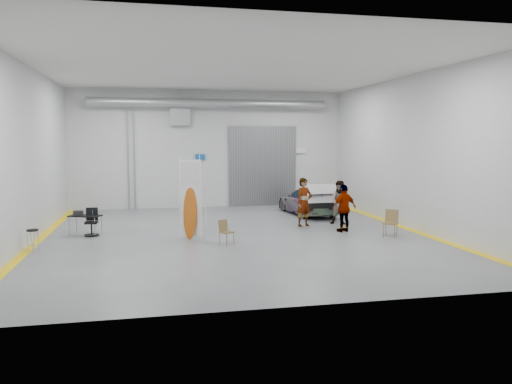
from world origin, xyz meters
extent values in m
plane|color=slate|center=(0.00, 0.00, 0.00)|extent=(16.00, 16.00, 0.00)
cube|color=#BBBDC0|center=(-7.00, 0.00, 3.00)|extent=(0.02, 16.00, 6.00)
cube|color=#BBBDC0|center=(7.00, 0.00, 3.00)|extent=(0.02, 16.00, 6.00)
cube|color=#BBBDC0|center=(0.00, 8.00, 3.00)|extent=(14.00, 0.02, 6.00)
cube|color=#BBBDC0|center=(0.00, -8.00, 3.00)|extent=(14.00, 0.02, 6.00)
cube|color=silver|center=(0.00, 0.00, 6.00)|extent=(14.00, 16.00, 0.02)
cube|color=slate|center=(2.80, 7.92, 2.10)|extent=(3.60, 0.12, 4.20)
cube|color=gray|center=(-1.50, 7.92, 4.80)|extent=(1.00, 0.50, 1.20)
cylinder|color=gray|center=(0.00, 7.40, 5.30)|extent=(11.90, 0.44, 0.44)
cube|color=#12519A|center=(-0.50, 7.92, 2.60)|extent=(0.50, 0.04, 0.30)
cube|color=white|center=(4.80, 7.92, 2.90)|extent=(0.70, 0.04, 0.25)
cylinder|color=gray|center=(-3.80, 7.92, 2.50)|extent=(0.08, 0.08, 5.00)
cylinder|color=gray|center=(-4.10, 7.92, 2.50)|extent=(0.08, 0.08, 5.00)
cube|color=yellow|center=(-6.85, 0.00, 0.01)|extent=(0.30, 16.00, 0.01)
cube|color=yellow|center=(6.85, 0.00, 0.01)|extent=(0.30, 16.00, 0.01)
imported|color=white|center=(4.20, 4.47, 0.62)|extent=(2.09, 4.38, 1.23)
imported|color=#855848|center=(3.04, 1.38, 0.98)|extent=(0.84, 0.70, 1.97)
imported|color=#456C7E|center=(4.64, 1.45, 0.91)|extent=(1.09, 0.98, 1.82)
imported|color=#A26636|center=(4.16, -0.13, 0.91)|extent=(1.13, 0.70, 1.82)
cube|color=white|center=(-1.56, -0.33, 0.99)|extent=(0.78, 0.38, 1.79)
ellipsoid|color=orange|center=(-1.56, -0.41, 0.94)|extent=(0.55, 0.42, 1.88)
cube|color=white|center=(-1.56, -0.35, 2.33)|extent=(0.75, 0.36, 0.94)
cylinder|color=white|center=(-1.90, -0.33, 1.49)|extent=(0.02, 0.02, 2.98)
cylinder|color=white|center=(-1.21, -0.33, 1.49)|extent=(0.02, 0.02, 2.98)
cube|color=brown|center=(-0.54, -1.49, 0.41)|extent=(0.53, 0.52, 0.04)
cube|color=brown|center=(-0.54, -1.32, 0.63)|extent=(0.36, 0.29, 0.37)
cube|color=brown|center=(5.41, -1.43, 0.50)|extent=(0.64, 0.64, 0.04)
cube|color=brown|center=(5.41, -1.22, 0.75)|extent=(0.42, 0.37, 0.44)
cylinder|color=black|center=(-6.62, -1.43, 0.70)|extent=(0.35, 0.35, 0.05)
torus|color=silver|center=(-6.62, -1.43, 0.23)|extent=(0.37, 0.37, 0.02)
cylinder|color=gray|center=(-5.92, 1.04, 0.34)|extent=(0.03, 0.03, 0.69)
cylinder|color=gray|center=(-4.87, 1.04, 0.34)|extent=(0.03, 0.03, 0.69)
cylinder|color=gray|center=(-5.92, 1.52, 0.34)|extent=(0.03, 0.03, 0.69)
cylinder|color=gray|center=(-4.87, 1.52, 0.34)|extent=(0.03, 0.03, 0.69)
cube|color=black|center=(-5.39, 1.28, 0.70)|extent=(1.28, 1.00, 0.04)
cylinder|color=#17528B|center=(-5.11, 1.18, 0.83)|extent=(0.08, 0.08, 0.21)
cube|color=black|center=(-5.63, 1.33, 0.81)|extent=(0.33, 0.21, 0.17)
cylinder|color=black|center=(-5.14, 0.97, 0.04)|extent=(0.53, 0.53, 0.04)
cylinder|color=black|center=(-5.14, 0.97, 0.27)|extent=(0.06, 0.06, 0.46)
cube|color=black|center=(-5.14, 0.97, 0.49)|extent=(0.46, 0.46, 0.07)
cube|color=black|center=(-5.14, 1.18, 0.78)|extent=(0.42, 0.08, 0.47)
cube|color=silver|center=(4.20, 2.60, 1.25)|extent=(1.44, 0.87, 0.04)
camera|label=1|loc=(-2.95, -17.77, 3.49)|focal=35.00mm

